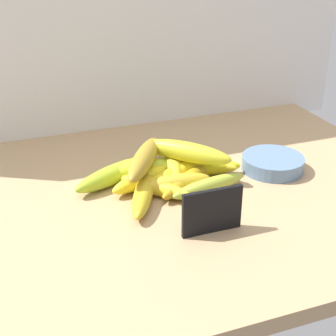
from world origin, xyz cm
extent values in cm
cube|color=tan|center=(0.00, 0.00, 1.50)|extent=(110.00, 76.00, 3.00)
cube|color=silver|center=(0.00, 39.00, 35.00)|extent=(130.00, 2.00, 70.00)
cube|color=black|center=(3.42, -15.51, 7.20)|extent=(11.00, 0.80, 8.40)
cube|color=olive|center=(3.42, -14.71, 3.30)|extent=(9.90, 1.20, 0.60)
cylinder|color=slate|center=(26.06, 2.06, 4.56)|extent=(13.38, 13.38, 3.12)
ellipsoid|color=gold|center=(-4.55, -1.51, 4.81)|extent=(10.91, 17.99, 3.62)
ellipsoid|color=gold|center=(5.24, 8.72, 5.08)|extent=(7.91, 15.99, 4.16)
ellipsoid|color=gold|center=(2.49, 0.12, 4.93)|extent=(15.38, 4.21, 3.85)
ellipsoid|color=#A0B236|center=(8.74, -2.66, 4.61)|extent=(17.40, 6.64, 3.21)
ellipsoid|color=yellow|center=(10.42, 9.37, 4.89)|extent=(16.42, 17.69, 3.79)
ellipsoid|color=yellow|center=(8.69, 5.41, 4.81)|extent=(20.89, 8.32, 3.61)
ellipsoid|color=#9DBC28|center=(-7.90, 8.00, 5.04)|extent=(19.44, 12.19, 4.07)
ellipsoid|color=#AFC629|center=(-2.58, 7.93, 5.08)|extent=(19.53, 4.82, 4.16)
ellipsoid|color=yellow|center=(-1.58, 0.62, 4.61)|extent=(13.22, 14.45, 3.21)
ellipsoid|color=#B68E19|center=(5.95, 1.13, 4.63)|extent=(16.86, 13.42, 3.26)
ellipsoid|color=yellow|center=(-2.88, 4.40, 4.75)|extent=(15.55, 9.57, 3.50)
ellipsoid|color=yellow|center=(3.28, 3.77, 4.71)|extent=(20.07, 12.23, 3.43)
ellipsoid|color=gold|center=(7.33, 5.63, 8.72)|extent=(16.67, 17.07, 4.22)
ellipsoid|color=#A38126|center=(-2.00, 5.80, 8.54)|extent=(14.08, 19.15, 4.08)
camera|label=1|loc=(-29.47, -82.75, 52.53)|focal=54.12mm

